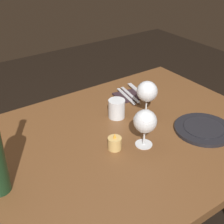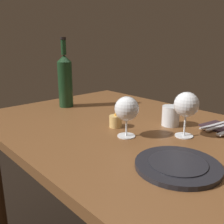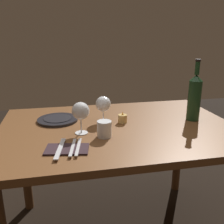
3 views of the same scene
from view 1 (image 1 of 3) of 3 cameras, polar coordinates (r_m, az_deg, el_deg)
name	(u,v)px [view 1 (image 1 of 3)]	position (r m, az deg, el deg)	size (l,w,h in m)	color
dining_table	(115,157)	(1.28, 0.63, -8.26)	(1.30, 0.90, 0.74)	brown
wine_glass_left	(145,122)	(1.15, 6.06, -1.79)	(0.09, 0.09, 0.15)	white
wine_glass_right	(147,92)	(1.33, 6.41, 3.63)	(0.09, 0.09, 0.17)	white
water_tumbler	(117,109)	(1.35, 0.85, 0.49)	(0.07, 0.07, 0.08)	white
votive_candle	(115,144)	(1.17, 0.49, -5.76)	(0.05, 0.05, 0.07)	#DBB266
dinner_plate	(203,129)	(1.33, 16.33, -2.97)	(0.24, 0.24, 0.02)	black
folded_napkin	(134,95)	(1.55, 4.05, 3.18)	(0.21, 0.14, 0.01)	#2D1E23
fork_inner	(130,95)	(1.53, 3.33, 3.15)	(0.05, 0.18, 0.00)	silver
fork_outer	(126,96)	(1.52, 2.58, 2.90)	(0.05, 0.18, 0.00)	silver
table_knife	(139,92)	(1.56, 4.93, 3.68)	(0.06, 0.21, 0.00)	silver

